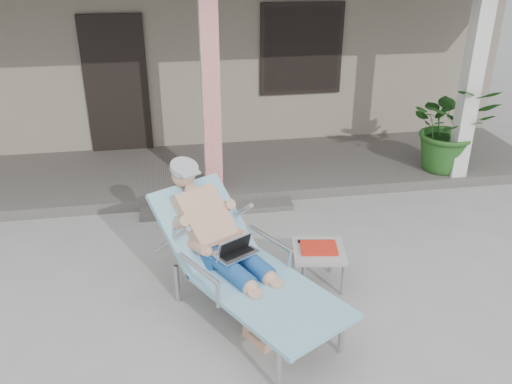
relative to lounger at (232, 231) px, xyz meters
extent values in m
plane|color=#9E9E99|center=(0.04, 0.21, -0.87)|extent=(60.00, 60.00, 0.00)
cube|color=gray|center=(0.04, 6.71, 0.63)|extent=(10.00, 5.00, 3.00)
cube|color=black|center=(-1.26, 4.18, 0.33)|extent=(0.95, 0.06, 2.10)
cube|color=black|center=(1.64, 4.18, 0.78)|extent=(1.20, 0.06, 1.30)
cube|color=black|center=(1.64, 4.17, 0.78)|extent=(1.32, 0.05, 1.42)
cube|color=#605B56|center=(0.04, 3.21, -0.80)|extent=(10.00, 2.00, 0.15)
cube|color=red|center=(0.04, 2.36, 0.58)|extent=(0.22, 0.22, 2.61)
cube|color=silver|center=(3.54, 2.36, 0.58)|extent=(0.22, 0.22, 2.61)
cube|color=#605B56|center=(0.04, 2.06, -0.83)|extent=(2.00, 0.30, 0.07)
cylinder|color=#B7B7BC|center=(0.23, -1.12, -0.66)|extent=(0.05, 0.05, 0.42)
cylinder|color=#B7B7BC|center=(0.85, -0.76, -0.66)|extent=(0.05, 0.05, 0.42)
cylinder|color=#B7B7BC|center=(-0.53, 0.20, -0.66)|extent=(0.05, 0.05, 0.42)
cylinder|color=#B7B7BC|center=(0.09, 0.55, -0.66)|extent=(0.05, 0.05, 0.42)
cube|color=#B7B7BC|center=(0.27, -0.47, -0.44)|extent=(1.30, 1.55, 0.03)
cube|color=#97D6E9|center=(0.27, -0.47, -0.41)|extent=(1.42, 1.65, 0.04)
cube|color=#B7B7BC|center=(-0.23, 0.41, -0.17)|extent=(0.94, 0.92, 0.56)
cube|color=#97D6E9|center=(-0.23, 0.41, -0.13)|extent=(1.08, 1.05, 0.63)
cylinder|color=#A6A6A9|center=(-0.40, 0.69, 0.37)|extent=(0.38, 0.38, 0.15)
cube|color=silver|center=(0.02, -0.04, -0.21)|extent=(0.46, 0.42, 0.27)
cube|color=#A9A9A4|center=(0.91, 0.24, -0.46)|extent=(0.59, 0.59, 0.04)
cylinder|color=#B7B7BC|center=(0.70, 0.04, -0.68)|extent=(0.04, 0.04, 0.39)
cylinder|color=#B7B7BC|center=(1.12, 0.04, -0.68)|extent=(0.04, 0.04, 0.39)
cylinder|color=#B7B7BC|center=(0.70, 0.45, -0.68)|extent=(0.04, 0.04, 0.39)
cylinder|color=#B7B7BC|center=(1.12, 0.45, -0.68)|extent=(0.04, 0.04, 0.39)
cube|color=red|center=(0.91, 0.24, -0.42)|extent=(0.40, 0.32, 0.03)
cube|color=black|center=(0.91, 0.38, -0.43)|extent=(0.36, 0.08, 0.04)
imported|color=#26591E|center=(3.49, 2.58, -0.07)|extent=(1.39, 1.28, 1.30)
camera|label=1|loc=(-0.48, -4.26, 2.45)|focal=38.00mm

